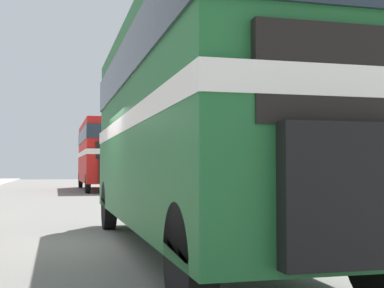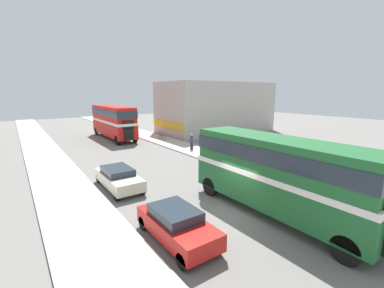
{
  "view_description": "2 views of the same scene",
  "coord_description": "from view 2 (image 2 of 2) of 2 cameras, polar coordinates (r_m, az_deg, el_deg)",
  "views": [
    {
      "loc": [
        -0.8,
        -10.43,
        1.45
      ],
      "look_at": [
        1.5,
        -1.43,
        1.87
      ],
      "focal_mm": 50.0,
      "sensor_mm": 36.0,
      "label": 1
    },
    {
      "loc": [
        -8.98,
        -9.06,
        6.2
      ],
      "look_at": [
        1.5,
        5.87,
        2.52
      ],
      "focal_mm": 24.0,
      "sensor_mm": 36.0,
      "label": 2
    }
  ],
  "objects": [
    {
      "name": "ground_plane",
      "position": [
        14.19,
        9.0,
        -14.66
      ],
      "size": [
        120.0,
        120.0,
        0.0
      ],
      "primitive_type": "plane",
      "color": "slate"
    },
    {
      "name": "sidewalk_right",
      "position": [
        19.17,
        23.86,
        -8.29
      ],
      "size": [
        3.5,
        120.0,
        0.12
      ],
      "color": "#B7B2A8",
      "rests_on": "ground_plane"
    },
    {
      "name": "sidewalk_left",
      "position": [
        11.17,
        -19.13,
        -22.63
      ],
      "size": [
        3.5,
        120.0,
        0.12
      ],
      "color": "#B7B2A8",
      "rests_on": "ground_plane"
    },
    {
      "name": "double_decker_bus",
      "position": [
        13.5,
        18.26,
        -5.5
      ],
      "size": [
        2.41,
        10.01,
        4.01
      ],
      "color": "#1E602D",
      "rests_on": "ground_plane"
    },
    {
      "name": "bus_distant",
      "position": [
        36.35,
        -17.15,
        5.25
      ],
      "size": [
        2.55,
        11.2,
        4.39
      ],
      "color": "red",
      "rests_on": "ground_plane"
    },
    {
      "name": "car_parked_near",
      "position": [
        11.35,
        -3.43,
        -17.33
      ],
      "size": [
        1.79,
        4.22,
        1.42
      ],
      "color": "red",
      "rests_on": "ground_plane"
    },
    {
      "name": "car_parked_mid",
      "position": [
        17.59,
        -16.0,
        -7.19
      ],
      "size": [
        1.83,
        4.58,
        1.37
      ],
      "color": "beige",
      "rests_on": "ground_plane"
    },
    {
      "name": "pedestrian_walking",
      "position": [
        27.58,
        -0.08,
        0.74
      ],
      "size": [
        0.35,
        0.35,
        1.73
      ],
      "color": "#282833",
      "rests_on": "sidewalk_right"
    },
    {
      "name": "bicycle_on_pavement",
      "position": [
        33.8,
        -6.68,
        1.6
      ],
      "size": [
        0.05,
        1.76,
        0.78
      ],
      "color": "black",
      "rests_on": "sidewalk_right"
    },
    {
      "name": "shop_building_block",
      "position": [
        41.55,
        5.41,
        8.13
      ],
      "size": [
        17.96,
        8.75,
        7.71
      ],
      "color": "#B2ADA3",
      "rests_on": "ground_plane"
    }
  ]
}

